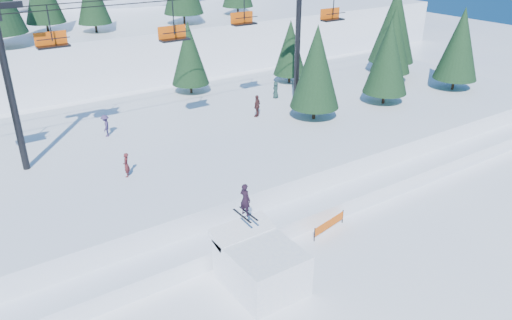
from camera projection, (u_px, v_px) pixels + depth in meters
ground at (313, 303)px, 24.26m from camera, size 160.00×160.00×0.00m
mid_shelf at (158, 154)px, 37.22m from camera, size 70.00×22.00×2.50m
berm at (228, 221)px, 30.02m from camera, size 70.00×6.00×1.10m
jump_kicker at (260, 263)px, 25.11m from camera, size 3.33×4.54×5.09m
chairlift at (160, 44)px, 34.28m from camera, size 46.00×3.21×10.28m
conifer_stand at (206, 72)px, 37.44m from camera, size 63.03×17.23×8.98m
distant_skiers at (136, 135)px, 35.04m from camera, size 31.57×8.44×1.84m
banner_near at (329, 224)px, 29.75m from camera, size 2.80×0.62×0.90m
banner_far at (377, 191)px, 33.47m from camera, size 2.73×0.92×0.90m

